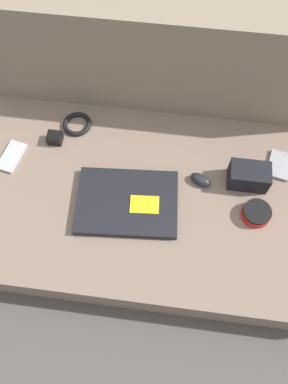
{
  "coord_description": "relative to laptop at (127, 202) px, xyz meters",
  "views": [
    {
      "loc": [
        0.07,
        -0.52,
        1.22
      ],
      "look_at": [
        0.0,
        0.0,
        0.16
      ],
      "focal_mm": 35.0,
      "sensor_mm": 36.0,
      "label": 1
    }
  ],
  "objects": [
    {
      "name": "ground_plane",
      "position": [
        0.05,
        0.04,
        -0.15
      ],
      "size": [
        8.0,
        8.0,
        0.0
      ],
      "primitive_type": "plane",
      "color": "#4C4742"
    },
    {
      "name": "couch_seat",
      "position": [
        0.05,
        0.04,
        -0.08
      ],
      "size": [
        1.19,
        0.67,
        0.14
      ],
      "color": "#7A6656",
      "rests_on": "ground_plane"
    },
    {
      "name": "couch_backrest",
      "position": [
        0.05,
        0.48,
        0.11
      ],
      "size": [
        1.19,
        0.2,
        0.51
      ],
      "color": "#7F705B",
      "rests_on": "ground_plane"
    },
    {
      "name": "laptop",
      "position": [
        0.0,
        0.0,
        0.0
      ],
      "size": [
        0.33,
        0.25,
        0.03
      ],
      "rotation": [
        0.0,
        0.0,
        0.08
      ],
      "color": "black",
      "rests_on": "couch_seat"
    },
    {
      "name": "computer_mouse",
      "position": [
        0.22,
        0.11,
        0.0
      ],
      "size": [
        0.08,
        0.06,
        0.03
      ],
      "rotation": [
        0.0,
        0.0,
        -0.43
      ],
      "color": "black",
      "rests_on": "couch_seat"
    },
    {
      "name": "speaker_puck",
      "position": [
        0.4,
        0.01,
        0.0
      ],
      "size": [
        0.09,
        0.09,
        0.03
      ],
      "color": "red",
      "rests_on": "couch_seat"
    },
    {
      "name": "phone_silver",
      "position": [
        0.48,
        0.2,
        -0.01
      ],
      "size": [
        0.09,
        0.12,
        0.01
      ],
      "rotation": [
        0.0,
        0.0,
        -0.2
      ],
      "color": "#99999E",
      "rests_on": "couch_seat"
    },
    {
      "name": "phone_black",
      "position": [
        -0.41,
        0.12,
        -0.01
      ],
      "size": [
        0.08,
        0.13,
        0.01
      ],
      "rotation": [
        0.0,
        0.0,
        -0.2
      ],
      "color": "#B7B7BC",
      "rests_on": "couch_seat"
    },
    {
      "name": "camera_pouch",
      "position": [
        0.37,
        0.13,
        0.03
      ],
      "size": [
        0.13,
        0.08,
        0.08
      ],
      "color": "black",
      "rests_on": "couch_seat"
    },
    {
      "name": "charger_brick",
      "position": [
        -0.28,
        0.21,
        0.01
      ],
      "size": [
        0.05,
        0.04,
        0.04
      ],
      "color": "black",
      "rests_on": "couch_seat"
    },
    {
      "name": "cable_coil",
      "position": [
        -0.22,
        0.28,
        -0.0
      ],
      "size": [
        0.1,
        0.1,
        0.02
      ],
      "color": "black",
      "rests_on": "couch_seat"
    }
  ]
}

